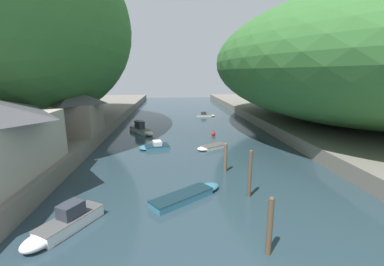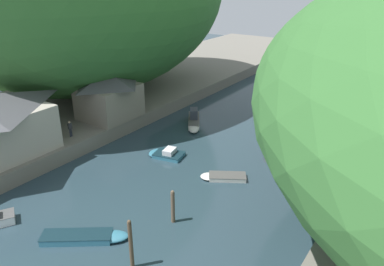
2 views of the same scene
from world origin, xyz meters
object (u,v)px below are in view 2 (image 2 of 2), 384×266
Objects in this scene: boathouse_shed at (109,94)px; boat_far_upstream at (194,121)px; person_on_quay at (70,128)px; channel_buoy_near at (267,152)px; boat_yellow_tender at (166,154)px; boat_near_quay at (88,237)px; boat_navy_launch at (222,177)px; boat_small_dinghy at (330,107)px.

boat_far_upstream is at bearing 41.89° from boathouse_shed.
channel_buoy_near is at bearing -64.33° from person_on_quay.
boat_near_quay is (3.45, -13.14, -0.03)m from boat_yellow_tender.
boat_far_upstream is 1.36× the size of boat_navy_launch.
channel_buoy_near is at bearing -66.87° from boat_yellow_tender.
boat_far_upstream is (-11.86, -15.25, 0.22)m from boat_small_dinghy.
boat_near_quay is at bearing -177.61° from boat_yellow_tender.
boat_navy_launch is at bearing -101.85° from channel_buoy_near.
boat_navy_launch is at bearing -9.03° from boathouse_shed.
boat_near_quay is at bearing -104.23° from channel_buoy_near.
boat_near_quay is 3.33× the size of person_on_quay.
boat_yellow_tender is at bearing -11.51° from boathouse_shed.
boathouse_shed reaches higher than boat_yellow_tender.
boat_small_dinghy reaches higher than boat_yellow_tender.
person_on_quay is at bearing -29.75° from boat_small_dinghy.
boathouse_shed reaches higher than channel_buoy_near.
person_on_quay is at bearing -82.88° from boathouse_shed.
person_on_quay reaches higher than boat_small_dinghy.
person_on_quay is at bearing -148.98° from channel_buoy_near.
boat_far_upstream reaches higher than boat_near_quay.
boat_far_upstream is 8.79m from boat_yellow_tender.
boathouse_shed is 20.37m from boat_near_quay.
boat_far_upstream is 3.38× the size of person_on_quay.
boathouse_shed is 1.14× the size of boat_far_upstream.
person_on_quay reaches higher than boat_yellow_tender.
person_on_quay is (-17.08, -10.27, 2.19)m from channel_buoy_near.
boat_near_quay is (13.05, -15.10, -4.11)m from boathouse_shed.
boat_near_quay is at bearing -6.00° from boat_small_dinghy.
boat_navy_launch is (-2.62, -24.38, -0.11)m from boat_small_dinghy.
boat_near_quay is 6.32× the size of channel_buoy_near.
channel_buoy_near is (-1.25, -17.83, 0.04)m from boat_small_dinghy.
boathouse_shed is at bearing 7.71° from boat_far_upstream.
boat_yellow_tender and channel_buoy_near have the same top height.
boathouse_shed is 7.33× the size of channel_buoy_near.
person_on_quay is (-6.47, -12.85, 2.00)m from boat_far_upstream.
boat_far_upstream is 22.37m from boat_near_quay.
boat_yellow_tender reaches higher than boat_near_quay.
boat_small_dinghy is 0.70× the size of boat_far_upstream.
boat_far_upstream is at bearing -34.51° from boat_small_dinghy.
boat_small_dinghy is (19.12, 21.76, -4.05)m from boathouse_shed.
boat_yellow_tender is 2.30× the size of person_on_quay.
boathouse_shed is 1.55× the size of boat_navy_launch.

